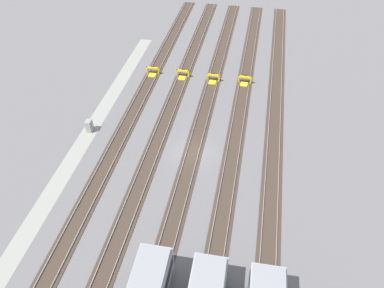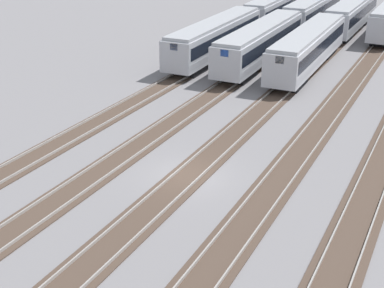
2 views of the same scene
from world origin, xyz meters
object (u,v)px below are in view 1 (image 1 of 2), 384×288
bumper_stop_near_inner_track (182,75)px  bumper_stop_middle_track (213,79)px  bumper_stop_nearest_track (152,72)px  bumper_stop_far_inner_track (244,81)px  electrical_cabinet (89,126)px

bumper_stop_near_inner_track → bumper_stop_middle_track: same height
bumper_stop_nearest_track → bumper_stop_middle_track: 9.32m
bumper_stop_nearest_track → bumper_stop_far_inner_track: 13.99m
bumper_stop_near_inner_track → bumper_stop_far_inner_track: bearing=90.3°
bumper_stop_near_inner_track → bumper_stop_middle_track: (0.30, 4.67, 0.00)m
bumper_stop_near_inner_track → bumper_stop_far_inner_track: 9.33m
bumper_stop_nearest_track → electrical_cabinet: size_ratio=1.25×
bumper_stop_far_inner_track → bumper_stop_near_inner_track: bearing=-89.7°
bumper_stop_nearest_track → bumper_stop_far_inner_track: same height
bumper_stop_nearest_track → bumper_stop_middle_track: size_ratio=1.00×
bumper_stop_nearest_track → bumper_stop_far_inner_track: bearing=90.5°
bumper_stop_nearest_track → electrical_cabinet: bearing=-16.1°
bumper_stop_middle_track → electrical_cabinet: electrical_cabinet is taller
bumper_stop_far_inner_track → electrical_cabinet: bearing=-51.3°
electrical_cabinet → bumper_stop_middle_track: bearing=136.5°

